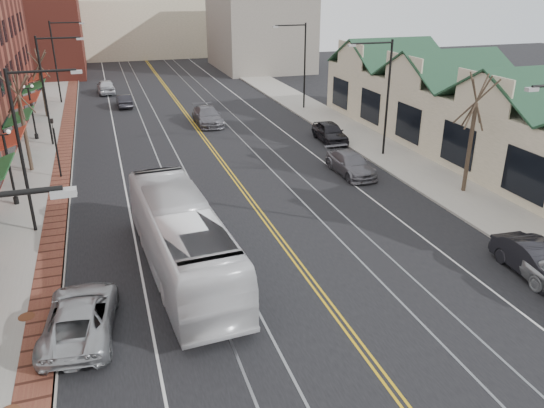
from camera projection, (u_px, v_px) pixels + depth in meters
ground at (401, 401)px, 16.06m from camera, size 160.00×160.00×0.00m
sidewalk_left at (32, 203)px, 30.15m from camera, size 4.00×120.00×0.15m
sidewalk_right at (403, 162)px, 36.96m from camera, size 4.00×120.00×0.15m
building_right at (480, 124)px, 37.80m from camera, size 8.00×36.00×4.60m
backdrop_left at (24, 20)px, 70.15m from camera, size 14.00×18.00×14.00m
backdrop_mid at (139, 28)px, 88.81m from camera, size 22.00×14.00×9.00m
backdrop_right at (259, 29)px, 75.14m from camera, size 12.00×16.00×11.00m
streetlight_l_1 at (28, 135)px, 24.99m from camera, size 3.33×0.25×8.00m
streetlight_l_2 at (49, 80)px, 39.02m from camera, size 3.33×0.25×8.00m
streetlight_l_3 at (59, 54)px, 53.04m from camera, size 3.33×0.25×8.00m
streetlight_r_1 at (383, 87)px, 36.52m from camera, size 3.33×0.25×8.00m
streetlight_r_2 at (300, 57)px, 50.54m from camera, size 3.33×0.25×8.00m
lamppost_l_2 at (10, 169)px, 29.10m from camera, size 0.84×0.28×4.27m
lamppost_l_3 at (33, 113)px, 41.37m from camera, size 0.84×0.28×4.27m
tree_left_near at (23, 120)px, 33.93m from camera, size 1.78×1.37×6.48m
tree_left_far at (42, 82)px, 48.05m from camera, size 1.66×1.28×6.02m
tree_right_mid at (472, 132)px, 30.41m from camera, size 1.90×1.46×6.93m
manhole_far at (26, 317)px, 19.83m from camera, size 0.60×0.60×0.02m
traffic_signal at (56, 144)px, 33.17m from camera, size 0.18×0.15×3.80m
transit_bus at (182, 239)px, 22.55m from camera, size 3.49×11.86×3.26m
parked_suv at (80, 316)px, 18.90m from camera, size 2.97×5.37×1.42m
parked_car_b at (537, 261)px, 22.55m from camera, size 1.87×4.60×1.48m
parked_car_c at (351, 164)px, 34.69m from camera, size 2.04×4.86×1.40m
parked_car_d at (330, 132)px, 41.72m from camera, size 2.02×4.58×1.53m
distant_car_left at (124, 101)px, 53.16m from camera, size 1.48×3.91×1.27m
distant_car_right at (207, 116)px, 46.70m from camera, size 2.20×5.30×1.53m
distant_car_far at (106, 87)px, 59.51m from camera, size 2.10×4.72×1.58m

